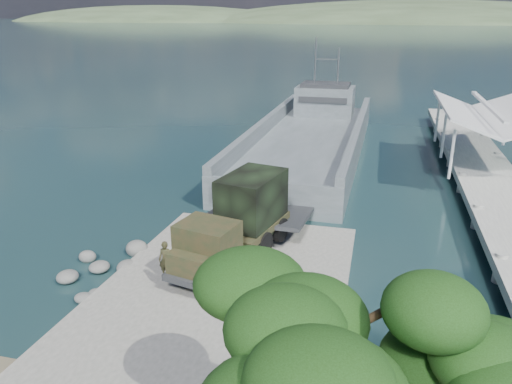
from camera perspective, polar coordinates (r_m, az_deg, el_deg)
name	(u,v)px	position (r m, az deg, el deg)	size (l,w,h in m)	color
ground	(224,296)	(21.47, -3.66, -11.78)	(1400.00, 1400.00, 0.00)	#18373B
boat_ramp	(217,304)	(20.54, -4.52, -12.60)	(10.00, 18.00, 0.50)	gray
shoreline_rocks	(98,273)	(24.23, -17.60, -8.81)	(3.20, 5.60, 0.90)	#5C5C59
distant_headlands	(429,23)	(579.18, 19.17, 17.81)	(1000.00, 240.00, 48.00)	#35482D
pier	(483,159)	(38.13, 24.47, 3.43)	(6.40, 44.00, 6.10)	#98978F
landing_craft	(309,146)	(41.71, 6.05, 5.28)	(8.85, 32.87, 9.71)	#505B5E
military_truck	(238,220)	(22.86, -2.02, -3.24)	(4.00, 8.03, 3.58)	black
soldier	(166,268)	(21.12, -10.23, -8.58)	(0.59, 0.38, 1.60)	#23311B
overhang_tree	(364,372)	(9.66, 12.28, -19.49)	(7.17, 6.60, 6.51)	black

